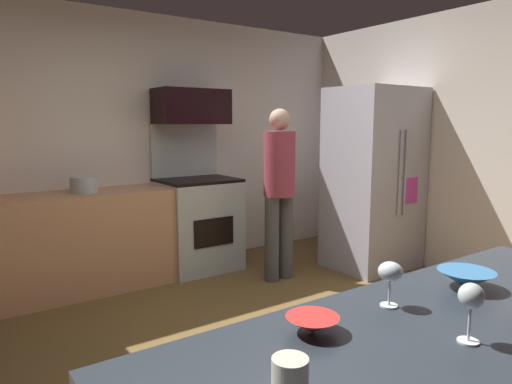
{
  "coord_description": "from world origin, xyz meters",
  "views": [
    {
      "loc": [
        -1.73,
        -2.25,
        1.51
      ],
      "look_at": [
        0.05,
        0.3,
        1.05
      ],
      "focal_mm": 32.5,
      "sensor_mm": 36.0,
      "label": 1
    }
  ],
  "objects_px": {
    "person_cook": "(279,186)",
    "wine_glass_far": "(390,273)",
    "microwave": "(192,107)",
    "refrigerator": "(373,179)",
    "mixing_bowl_small": "(466,279)",
    "oven_range": "(198,220)",
    "mixing_bowl_large": "(312,324)",
    "mug_coffee": "(290,382)",
    "wine_glass_mid": "(471,299)",
    "stock_pot": "(84,185)"
  },
  "relations": [
    {
      "from": "wine_glass_far",
      "to": "stock_pot",
      "type": "bearing_deg",
      "value": 92.35
    },
    {
      "from": "wine_glass_far",
      "to": "stock_pot",
      "type": "distance_m",
      "value": 3.27
    },
    {
      "from": "wine_glass_far",
      "to": "person_cook",
      "type": "bearing_deg",
      "value": 59.46
    },
    {
      "from": "wine_glass_mid",
      "to": "mixing_bowl_small",
      "type": "bearing_deg",
      "value": 31.68
    },
    {
      "from": "refrigerator",
      "to": "person_cook",
      "type": "xyz_separation_m",
      "value": [
        -1.07,
        0.22,
        -0.01
      ]
    },
    {
      "from": "mug_coffee",
      "to": "mixing_bowl_small",
      "type": "bearing_deg",
      "value": 10.6
    },
    {
      "from": "wine_glass_mid",
      "to": "mixing_bowl_large",
      "type": "bearing_deg",
      "value": 136.79
    },
    {
      "from": "microwave",
      "to": "refrigerator",
      "type": "relative_size",
      "value": 0.4
    },
    {
      "from": "mixing_bowl_large",
      "to": "mug_coffee",
      "type": "bearing_deg",
      "value": -139.62
    },
    {
      "from": "microwave",
      "to": "stock_pot",
      "type": "height_order",
      "value": "microwave"
    },
    {
      "from": "oven_range",
      "to": "microwave",
      "type": "relative_size",
      "value": 2.03
    },
    {
      "from": "microwave",
      "to": "mixing_bowl_large",
      "type": "height_order",
      "value": "microwave"
    },
    {
      "from": "microwave",
      "to": "refrigerator",
      "type": "xyz_separation_m",
      "value": [
        1.55,
        -1.08,
        -0.75
      ]
    },
    {
      "from": "stock_pot",
      "to": "refrigerator",
      "type": "bearing_deg",
      "value": -20.48
    },
    {
      "from": "wine_glass_mid",
      "to": "person_cook",
      "type": "bearing_deg",
      "value": 61.8
    },
    {
      "from": "refrigerator",
      "to": "wine_glass_far",
      "type": "xyz_separation_m",
      "value": [
        -2.54,
        -2.27,
        0.08
      ]
    },
    {
      "from": "microwave",
      "to": "person_cook",
      "type": "distance_m",
      "value": 1.24
    },
    {
      "from": "oven_range",
      "to": "mug_coffee",
      "type": "bearing_deg",
      "value": -114.82
    },
    {
      "from": "microwave",
      "to": "mixing_bowl_small",
      "type": "distance_m",
      "value": 3.53
    },
    {
      "from": "wine_glass_mid",
      "to": "refrigerator",
      "type": "bearing_deg",
      "value": 45.0
    },
    {
      "from": "microwave",
      "to": "oven_range",
      "type": "bearing_deg",
      "value": -90.0
    },
    {
      "from": "oven_range",
      "to": "wine_glass_mid",
      "type": "relative_size",
      "value": 8.65
    },
    {
      "from": "oven_range",
      "to": "wine_glass_far",
      "type": "relative_size",
      "value": 9.65
    },
    {
      "from": "oven_range",
      "to": "refrigerator",
      "type": "distance_m",
      "value": 1.89
    },
    {
      "from": "mixing_bowl_large",
      "to": "mixing_bowl_small",
      "type": "xyz_separation_m",
      "value": [
        0.72,
        -0.05,
        0.01
      ]
    },
    {
      "from": "microwave",
      "to": "mixing_bowl_small",
      "type": "bearing_deg",
      "value": -100.26
    },
    {
      "from": "person_cook",
      "to": "wine_glass_far",
      "type": "height_order",
      "value": "person_cook"
    },
    {
      "from": "mixing_bowl_small",
      "to": "mug_coffee",
      "type": "height_order",
      "value": "mug_coffee"
    },
    {
      "from": "refrigerator",
      "to": "mug_coffee",
      "type": "distance_m",
      "value": 4.04
    },
    {
      "from": "stock_pot",
      "to": "mixing_bowl_small",
      "type": "bearing_deg",
      "value": -81.2
    },
    {
      "from": "oven_range",
      "to": "wine_glass_far",
      "type": "distance_m",
      "value": 3.45
    },
    {
      "from": "person_cook",
      "to": "mixing_bowl_large",
      "type": "distance_m",
      "value": 3.08
    },
    {
      "from": "person_cook",
      "to": "refrigerator",
      "type": "bearing_deg",
      "value": -11.87
    },
    {
      "from": "oven_range",
      "to": "mixing_bowl_large",
      "type": "xyz_separation_m",
      "value": [
        -1.34,
        -3.26,
        0.41
      ]
    },
    {
      "from": "microwave",
      "to": "mug_coffee",
      "type": "bearing_deg",
      "value": -114.29
    },
    {
      "from": "oven_range",
      "to": "mixing_bowl_large",
      "type": "height_order",
      "value": "oven_range"
    },
    {
      "from": "oven_range",
      "to": "wine_glass_far",
      "type": "xyz_separation_m",
      "value": [
        -0.99,
        -3.26,
        0.5
      ]
    },
    {
      "from": "person_cook",
      "to": "mug_coffee",
      "type": "xyz_separation_m",
      "value": [
        -2.09,
        -2.73,
        0.03
      ]
    },
    {
      "from": "mixing_bowl_small",
      "to": "mug_coffee",
      "type": "distance_m",
      "value": 1.02
    },
    {
      "from": "microwave",
      "to": "mixing_bowl_large",
      "type": "bearing_deg",
      "value": -111.8
    },
    {
      "from": "mixing_bowl_small",
      "to": "stock_pot",
      "type": "distance_m",
      "value": 3.36
    },
    {
      "from": "person_cook",
      "to": "wine_glass_mid",
      "type": "xyz_separation_m",
      "value": [
        -1.5,
        -2.79,
        0.11
      ]
    },
    {
      "from": "mixing_bowl_large",
      "to": "refrigerator",
      "type": "bearing_deg",
      "value": 38.16
    },
    {
      "from": "wine_glass_far",
      "to": "mug_coffee",
      "type": "relative_size",
      "value": 1.44
    },
    {
      "from": "microwave",
      "to": "mixing_bowl_large",
      "type": "distance_m",
      "value": 3.68
    },
    {
      "from": "oven_range",
      "to": "mixing_bowl_small",
      "type": "relative_size",
      "value": 7.2
    },
    {
      "from": "mug_coffee",
      "to": "wine_glass_far",
      "type": "bearing_deg",
      "value": 20.74
    },
    {
      "from": "microwave",
      "to": "wine_glass_far",
      "type": "distance_m",
      "value": 3.55
    },
    {
      "from": "oven_range",
      "to": "person_cook",
      "type": "xyz_separation_m",
      "value": [
        0.48,
        -0.77,
        0.41
      ]
    },
    {
      "from": "refrigerator",
      "to": "stock_pot",
      "type": "bearing_deg",
      "value": 159.52
    }
  ]
}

